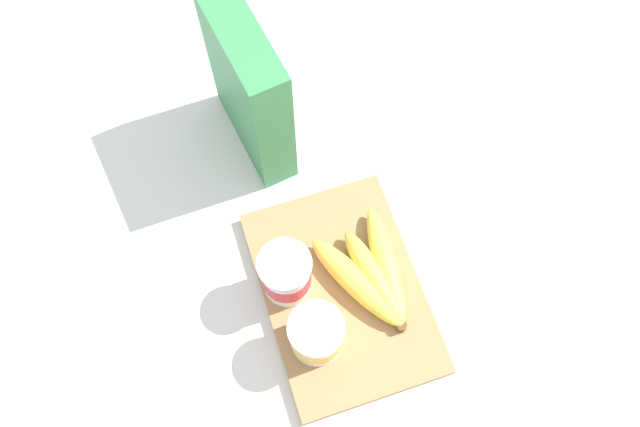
% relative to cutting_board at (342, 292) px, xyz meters
% --- Properties ---
extents(ground_plane, '(2.40, 2.40, 0.00)m').
position_rel_cutting_board_xyz_m(ground_plane, '(0.00, 0.00, -0.01)').
color(ground_plane, silver).
extents(cutting_board, '(0.32, 0.22, 0.02)m').
position_rel_cutting_board_xyz_m(cutting_board, '(0.00, 0.00, 0.00)').
color(cutting_board, '#A37A4C').
rests_on(cutting_board, ground_plane).
extents(cereal_box, '(0.19, 0.08, 0.26)m').
position_rel_cutting_board_xyz_m(cereal_box, '(0.30, 0.04, 0.12)').
color(cereal_box, '#38844C').
rests_on(cereal_box, ground_plane).
extents(yogurt_cup_front, '(0.08, 0.08, 0.08)m').
position_rel_cutting_board_xyz_m(yogurt_cup_front, '(-0.06, 0.06, 0.05)').
color(yogurt_cup_front, white).
rests_on(yogurt_cup_front, cutting_board).
extents(yogurt_cup_back, '(0.07, 0.07, 0.10)m').
position_rel_cutting_board_xyz_m(yogurt_cup_back, '(0.03, 0.07, 0.06)').
color(yogurt_cup_back, white).
rests_on(yogurt_cup_back, cutting_board).
extents(banana_bunch, '(0.19, 0.13, 0.04)m').
position_rel_cutting_board_xyz_m(banana_bunch, '(0.00, -0.04, 0.03)').
color(banana_bunch, '#E4CA46').
rests_on(banana_bunch, cutting_board).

